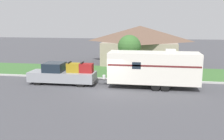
# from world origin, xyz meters

# --- Properties ---
(ground_plane) EXTENTS (120.00, 120.00, 0.00)m
(ground_plane) POSITION_xyz_m (0.00, 0.00, 0.00)
(ground_plane) COLOR #47474C
(curb_strip) EXTENTS (80.00, 0.30, 0.14)m
(curb_strip) POSITION_xyz_m (0.00, 3.75, 0.07)
(curb_strip) COLOR #ADADA8
(curb_strip) RESTS_ON ground_plane
(lawn_strip) EXTENTS (80.00, 7.00, 0.03)m
(lawn_strip) POSITION_xyz_m (0.00, 7.40, 0.01)
(lawn_strip) COLOR #3D6B33
(lawn_strip) RESTS_ON ground_plane
(house_across_street) EXTENTS (10.12, 8.39, 4.93)m
(house_across_street) POSITION_xyz_m (1.81, 14.25, 2.56)
(house_across_street) COLOR gray
(house_across_street) RESTS_ON ground_plane
(pickup_truck) EXTENTS (6.06, 1.93, 2.02)m
(pickup_truck) POSITION_xyz_m (-4.35, 1.46, 0.88)
(pickup_truck) COLOR black
(pickup_truck) RESTS_ON ground_plane
(travel_trailer) EXTENTS (8.56, 2.36, 3.29)m
(travel_trailer) POSITION_xyz_m (3.64, 1.46, 1.73)
(travel_trailer) COLOR black
(travel_trailer) RESTS_ON ground_plane
(mailbox) EXTENTS (0.48, 0.20, 1.32)m
(mailbox) POSITION_xyz_m (6.96, 4.79, 1.02)
(mailbox) COLOR brown
(mailbox) RESTS_ON ground_plane
(tree_in_yard) EXTENTS (2.35, 2.35, 4.19)m
(tree_in_yard) POSITION_xyz_m (1.16, 5.99, 2.99)
(tree_in_yard) COLOR brown
(tree_in_yard) RESTS_ON ground_plane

